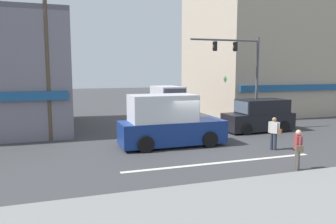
{
  "coord_description": "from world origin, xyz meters",
  "views": [
    {
      "loc": [
        -6.72,
        -15.92,
        3.99
      ],
      "look_at": [
        -0.64,
        2.0,
        1.6
      ],
      "focal_mm": 35.0,
      "sensor_mm": 36.0,
      "label": 1
    }
  ],
  "objects_px": {
    "street_tree": "(240,79)",
    "utility_pole_near_left": "(48,64)",
    "box_truck_crossing_center": "(169,123)",
    "van_crossing_leftbound": "(259,116)",
    "pedestrian_mid_crossing": "(274,131)",
    "traffic_light_mast": "(244,68)",
    "pedestrian_foreground_with_bag": "(298,148)",
    "box_truck_crossing_rightbound": "(169,105)"
  },
  "relations": [
    {
      "from": "street_tree",
      "to": "utility_pole_near_left",
      "type": "relative_size",
      "value": 0.56
    },
    {
      "from": "box_truck_crossing_center",
      "to": "van_crossing_leftbound",
      "type": "bearing_deg",
      "value": 17.12
    },
    {
      "from": "street_tree",
      "to": "van_crossing_leftbound",
      "type": "distance_m",
      "value": 6.11
    },
    {
      "from": "utility_pole_near_left",
      "to": "van_crossing_leftbound",
      "type": "relative_size",
      "value": 1.83
    },
    {
      "from": "box_truck_crossing_center",
      "to": "pedestrian_mid_crossing",
      "type": "distance_m",
      "value": 5.42
    },
    {
      "from": "traffic_light_mast",
      "to": "van_crossing_leftbound",
      "type": "xyz_separation_m",
      "value": [
        0.81,
        -0.71,
        -3.17
      ]
    },
    {
      "from": "traffic_light_mast",
      "to": "pedestrian_foreground_with_bag",
      "type": "height_order",
      "value": "traffic_light_mast"
    },
    {
      "from": "street_tree",
      "to": "pedestrian_foreground_with_bag",
      "type": "distance_m",
      "value": 14.61
    },
    {
      "from": "utility_pole_near_left",
      "to": "pedestrian_mid_crossing",
      "type": "xyz_separation_m",
      "value": [
        10.75,
        -5.95,
        -3.42
      ]
    },
    {
      "from": "box_truck_crossing_center",
      "to": "pedestrian_foreground_with_bag",
      "type": "bearing_deg",
      "value": -59.16
    },
    {
      "from": "street_tree",
      "to": "box_truck_crossing_center",
      "type": "bearing_deg",
      "value": -139.33
    },
    {
      "from": "street_tree",
      "to": "box_truck_crossing_center",
      "type": "distance_m",
      "value": 11.82
    },
    {
      "from": "pedestrian_mid_crossing",
      "to": "box_truck_crossing_rightbound",
      "type": "bearing_deg",
      "value": 100.07
    },
    {
      "from": "box_truck_crossing_center",
      "to": "pedestrian_foreground_with_bag",
      "type": "relative_size",
      "value": 3.36
    },
    {
      "from": "box_truck_crossing_rightbound",
      "to": "van_crossing_leftbound",
      "type": "relative_size",
      "value": 1.22
    },
    {
      "from": "street_tree",
      "to": "utility_pole_near_left",
      "type": "height_order",
      "value": "utility_pole_near_left"
    },
    {
      "from": "traffic_light_mast",
      "to": "box_truck_crossing_rightbound",
      "type": "height_order",
      "value": "traffic_light_mast"
    },
    {
      "from": "box_truck_crossing_rightbound",
      "to": "utility_pole_near_left",
      "type": "bearing_deg",
      "value": -151.08
    },
    {
      "from": "box_truck_crossing_rightbound",
      "to": "pedestrian_mid_crossing",
      "type": "xyz_separation_m",
      "value": [
        1.92,
        -10.83,
        -0.3
      ]
    },
    {
      "from": "box_truck_crossing_center",
      "to": "pedestrian_mid_crossing",
      "type": "bearing_deg",
      "value": -27.97
    },
    {
      "from": "street_tree",
      "to": "van_crossing_leftbound",
      "type": "xyz_separation_m",
      "value": [
        -1.73,
        -5.4,
        -2.27
      ]
    },
    {
      "from": "traffic_light_mast",
      "to": "pedestrian_foreground_with_bag",
      "type": "xyz_separation_m",
      "value": [
        -2.83,
        -8.69,
        -3.22
      ]
    },
    {
      "from": "van_crossing_leftbound",
      "to": "box_truck_crossing_center",
      "type": "bearing_deg",
      "value": -162.88
    },
    {
      "from": "street_tree",
      "to": "box_truck_crossing_center",
      "type": "relative_size",
      "value": 0.84
    },
    {
      "from": "box_truck_crossing_rightbound",
      "to": "van_crossing_leftbound",
      "type": "distance_m",
      "value": 7.44
    },
    {
      "from": "utility_pole_near_left",
      "to": "street_tree",
      "type": "bearing_deg",
      "value": 15.74
    },
    {
      "from": "box_truck_crossing_rightbound",
      "to": "pedestrian_foreground_with_bag",
      "type": "distance_m",
      "value": 14.11
    },
    {
      "from": "street_tree",
      "to": "pedestrian_mid_crossing",
      "type": "distance_m",
      "value": 11.15
    },
    {
      "from": "street_tree",
      "to": "box_truck_crossing_center",
      "type": "height_order",
      "value": "street_tree"
    },
    {
      "from": "utility_pole_near_left",
      "to": "traffic_light_mast",
      "type": "xyz_separation_m",
      "value": [
        12.27,
        -0.52,
        -0.2
      ]
    },
    {
      "from": "street_tree",
      "to": "box_truck_crossing_rightbound",
      "type": "distance_m",
      "value": 6.35
    },
    {
      "from": "pedestrian_foreground_with_bag",
      "to": "box_truck_crossing_rightbound",
      "type": "bearing_deg",
      "value": 92.47
    },
    {
      "from": "van_crossing_leftbound",
      "to": "pedestrian_foreground_with_bag",
      "type": "xyz_separation_m",
      "value": [
        -3.64,
        -7.99,
        -0.05
      ]
    },
    {
      "from": "utility_pole_near_left",
      "to": "box_truck_crossing_center",
      "type": "height_order",
      "value": "utility_pole_near_left"
    },
    {
      "from": "traffic_light_mast",
      "to": "pedestrian_mid_crossing",
      "type": "height_order",
      "value": "traffic_light_mast"
    },
    {
      "from": "traffic_light_mast",
      "to": "pedestrian_mid_crossing",
      "type": "distance_m",
      "value": 6.5
    },
    {
      "from": "traffic_light_mast",
      "to": "utility_pole_near_left",
      "type": "bearing_deg",
      "value": 177.56
    },
    {
      "from": "box_truck_crossing_rightbound",
      "to": "van_crossing_leftbound",
      "type": "xyz_separation_m",
      "value": [
        4.25,
        -6.11,
        -0.25
      ]
    },
    {
      "from": "street_tree",
      "to": "box_truck_crossing_rightbound",
      "type": "bearing_deg",
      "value": 173.28
    },
    {
      "from": "street_tree",
      "to": "pedestrian_mid_crossing",
      "type": "relative_size",
      "value": 2.82
    },
    {
      "from": "utility_pole_near_left",
      "to": "van_crossing_leftbound",
      "type": "bearing_deg",
      "value": -5.38
    },
    {
      "from": "traffic_light_mast",
      "to": "pedestrian_mid_crossing",
      "type": "relative_size",
      "value": 3.71
    }
  ]
}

